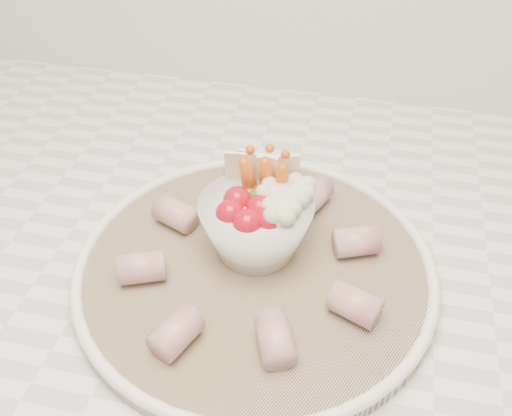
# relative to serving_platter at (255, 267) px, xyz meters

# --- Properties ---
(serving_platter) EXTENTS (0.48, 0.48, 0.02)m
(serving_platter) POSITION_rel_serving_platter_xyz_m (0.00, 0.00, 0.00)
(serving_platter) COLOR navy
(serving_platter) RESTS_ON kitchen_counter
(veggie_bowl) EXTENTS (0.12, 0.12, 0.10)m
(veggie_bowl) POSITION_rel_serving_platter_xyz_m (-0.00, 0.02, 0.04)
(veggie_bowl) COLOR silver
(veggie_bowl) RESTS_ON serving_platter
(cured_meat_rolls) EXTENTS (0.26, 0.27, 0.03)m
(cured_meat_rolls) POSITION_rel_serving_platter_xyz_m (-0.00, 0.00, 0.02)
(cured_meat_rolls) COLOR #A74D4C
(cured_meat_rolls) RESTS_ON serving_platter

